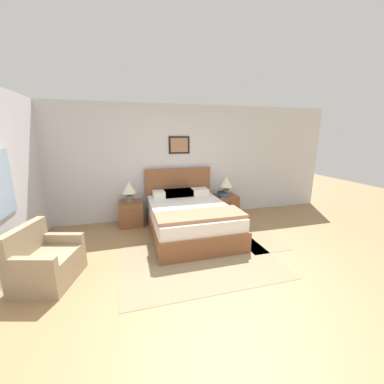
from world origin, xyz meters
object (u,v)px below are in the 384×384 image
Objects in this scene: table_lamp_near_window at (129,188)px; table_lamp_by_door at (226,183)px; nightstand_near_window at (131,213)px; nightstand_by_door at (226,205)px; armchair at (46,263)px; bed at (189,217)px.

table_lamp_near_window is 1.00× the size of table_lamp_by_door.
nightstand_near_window and nightstand_by_door have the same top height.
table_lamp_by_door is (3.39, 1.80, 0.55)m from armchair.
nightstand_near_window is 1.15× the size of table_lamp_by_door.
table_lamp_by_door reaches higher than armchair.
armchair is at bearing -152.00° from table_lamp_by_door.
table_lamp_by_door is at bearing 133.98° from armchair.
armchair is 1.76× the size of nightstand_near_window.
table_lamp_near_window is at bearing -179.68° from nightstand_by_door.
nightstand_near_window is at bearing 180.00° from nightstand_by_door.
table_lamp_near_window reaches higher than nightstand_by_door.
nightstand_by_door is 1.15× the size of table_lamp_near_window.
bed reaches higher than nightstand_near_window.
bed reaches higher than table_lamp_by_door.
table_lamp_by_door reaches higher than nightstand_by_door.
nightstand_by_door is 1.15× the size of table_lamp_by_door.
armchair reaches higher than nightstand_near_window.
nightstand_near_window is 1.00× the size of nightstand_by_door.
nightstand_by_door is at bearing 134.09° from armchair.
bed is at bearing -145.55° from nightstand_by_door.
table_lamp_by_door is (2.23, -0.01, 0.57)m from nightstand_near_window.
bed is 3.95× the size of nightstand_by_door.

